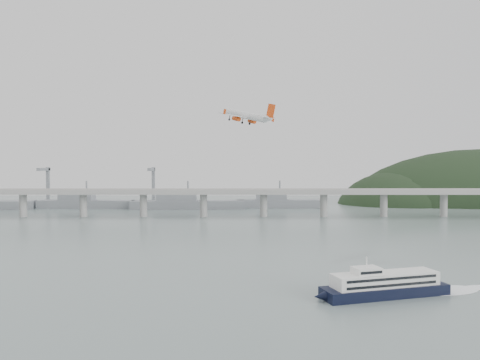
{
  "coord_description": "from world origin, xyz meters",
  "views": [
    {
      "loc": [
        -0.53,
        -187.33,
        45.23
      ],
      "look_at": [
        0.0,
        55.0,
        36.0
      ],
      "focal_mm": 35.0,
      "sensor_mm": 36.0,
      "label": 1
    }
  ],
  "objects": [
    {
      "name": "ground",
      "position": [
        0.0,
        0.0,
        0.0
      ],
      "size": [
        900.0,
        900.0,
        0.0
      ],
      "primitive_type": "plane",
      "color": "slate",
      "rests_on": "ground"
    },
    {
      "name": "bridge",
      "position": [
        -1.15,
        200.0,
        17.65
      ],
      "size": [
        800.0,
        22.0,
        23.9
      ],
      "color": "#999996",
      "rests_on": "ground"
    },
    {
      "name": "distant_fleet",
      "position": [
        -155.36,
        265.08,
        6.22
      ],
      "size": [
        453.0,
        60.9,
        40.0
      ],
      "color": "slate",
      "rests_on": "ground"
    },
    {
      "name": "ferry",
      "position": [
        48.8,
        -31.07,
        3.73
      ],
      "size": [
        71.44,
        27.52,
        13.76
      ],
      "rotation": [
        0.0,
        0.0,
        0.28
      ],
      "color": "black",
      "rests_on": "ground"
    },
    {
      "name": "airliner",
      "position": [
        3.82,
        61.56,
        69.81
      ],
      "size": [
        31.0,
        32.57,
        11.35
      ],
      "rotation": [
        0.05,
        -0.21,
        2.32
      ],
      "color": "silver",
      "rests_on": "ground"
    }
  ]
}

